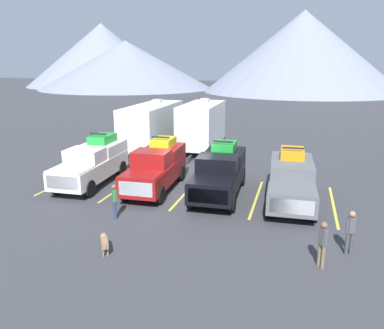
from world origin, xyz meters
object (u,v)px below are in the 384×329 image
at_px(pickup_truck_a, 93,162).
at_px(pickup_truck_d, 291,179).
at_px(person_b, 351,230).
at_px(dog, 104,241).
at_px(camper_trailer_a, 153,124).
at_px(pickup_truck_b, 157,166).
at_px(camper_trailer_b, 202,124).
at_px(person_a, 115,199).
at_px(person_c, 323,242).
at_px(pickup_truck_c, 220,171).

height_order(pickup_truck_a, pickup_truck_d, pickup_truck_a).
height_order(person_b, dog, person_b).
relative_size(pickup_truck_a, camper_trailer_a, 0.65).
distance_m(pickup_truck_a, pickup_truck_b, 3.73).
bearing_deg(camper_trailer_b, person_a, -91.44).
bearing_deg(person_b, pickup_truck_d, 114.16).
bearing_deg(person_c, dog, -172.15).
distance_m(pickup_truck_d, person_b, 5.22).
bearing_deg(camper_trailer_a, dog, -74.48).
distance_m(pickup_truck_b, pickup_truck_d, 6.88).
bearing_deg(pickup_truck_a, camper_trailer_a, 88.90).
xyz_separation_m(pickup_truck_b, person_b, (9.02, -4.85, -0.28)).
bearing_deg(pickup_truck_b, camper_trailer_b, 89.65).
xyz_separation_m(pickup_truck_d, person_b, (2.14, -4.76, -0.21)).
height_order(pickup_truck_d, person_b, pickup_truck_d).
height_order(pickup_truck_c, person_c, pickup_truck_c).
relative_size(camper_trailer_a, camper_trailer_b, 1.21).
relative_size(pickup_truck_b, person_a, 3.66).
bearing_deg(dog, pickup_truck_c, 69.50).
xyz_separation_m(pickup_truck_d, dog, (-6.14, -6.96, -0.73)).
height_order(pickup_truck_d, person_c, pickup_truck_d).
height_order(pickup_truck_a, camper_trailer_b, camper_trailer_b).
bearing_deg(person_a, person_c, -12.32).
relative_size(pickup_truck_b, pickup_truck_d, 0.96).
xyz_separation_m(pickup_truck_d, person_a, (-7.16, -4.14, -0.26)).
bearing_deg(pickup_truck_b, person_b, -28.29).
relative_size(pickup_truck_a, pickup_truck_b, 1.03).
bearing_deg(person_b, camper_trailer_a, 133.37).
bearing_deg(person_b, person_a, 176.17).
xyz_separation_m(pickup_truck_a, camper_trailer_b, (3.78, 9.29, 0.82)).
relative_size(camper_trailer_b, person_c, 4.59).
bearing_deg(pickup_truck_c, pickup_truck_b, -179.46).
xyz_separation_m(person_a, person_c, (8.33, -1.82, 0.05)).
distance_m(person_c, dog, 7.39).
height_order(pickup_truck_b, person_b, pickup_truck_b).
bearing_deg(pickup_truck_d, pickup_truck_c, 177.96).
height_order(camper_trailer_a, dog, camper_trailer_a).
relative_size(pickup_truck_d, dog, 7.34).
xyz_separation_m(camper_trailer_a, person_a, (3.28, -12.69, -1.09)).
distance_m(pickup_truck_c, person_b, 7.45).
xyz_separation_m(pickup_truck_a, pickup_truck_c, (7.12, 0.06, 0.01)).
bearing_deg(person_a, pickup_truck_b, 86.18).
height_order(camper_trailer_a, camper_trailer_b, camper_trailer_b).
height_order(camper_trailer_a, person_a, camper_trailer_a).
height_order(pickup_truck_b, camper_trailer_b, camper_trailer_b).
xyz_separation_m(pickup_truck_b, camper_trailer_b, (0.06, 9.26, 0.81)).
bearing_deg(pickup_truck_c, person_b, -40.99).
distance_m(pickup_truck_a, person_b, 13.63).
bearing_deg(person_a, pickup_truck_a, 129.35).
bearing_deg(dog, person_c, 7.85).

